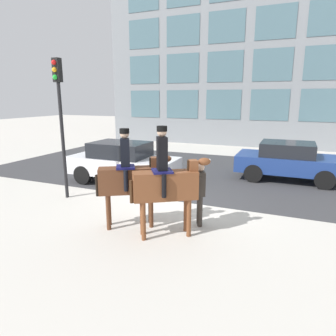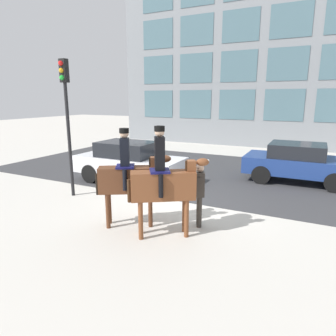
# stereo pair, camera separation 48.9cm
# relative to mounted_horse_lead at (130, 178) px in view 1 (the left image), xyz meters

# --- Properties ---
(ground_plane) EXTENTS (80.00, 80.00, 0.00)m
(ground_plane) POSITION_rel_mounted_horse_lead_xyz_m (0.59, 1.75, -1.31)
(ground_plane) COLOR beige
(road_surface) EXTENTS (20.72, 8.50, 0.01)m
(road_surface) POSITION_rel_mounted_horse_lead_xyz_m (0.59, 6.50, -1.31)
(road_surface) COLOR #38383A
(road_surface) RESTS_ON ground_plane
(mounted_horse_lead) EXTENTS (1.75, 1.22, 2.56)m
(mounted_horse_lead) POSITION_rel_mounted_horse_lead_xyz_m (0.00, 0.00, 0.00)
(mounted_horse_lead) COLOR #59331E
(mounted_horse_lead) RESTS_ON ground_plane
(mounted_horse_companion) EXTENTS (1.73, 1.28, 2.67)m
(mounted_horse_companion) POSITION_rel_mounted_horse_lead_xyz_m (1.07, -0.15, 0.04)
(mounted_horse_companion) COLOR brown
(mounted_horse_companion) RESTS_ON ground_plane
(pedestrian_bystander) EXTENTS (0.76, 0.71, 1.66)m
(pedestrian_bystander) POSITION_rel_mounted_horse_lead_xyz_m (1.62, 0.73, -0.33)
(pedestrian_bystander) COLOR #332D28
(pedestrian_bystander) RESTS_ON ground_plane
(street_car_near_lane) EXTENTS (4.32, 1.83, 1.61)m
(street_car_near_lane) POSITION_rel_mounted_horse_lead_xyz_m (-2.38, 3.52, -0.47)
(street_car_near_lane) COLOR silver
(street_car_near_lane) RESTS_ON ground_plane
(street_car_far_lane) EXTENTS (4.10, 2.08, 1.54)m
(street_car_far_lane) POSITION_rel_mounted_horse_lead_xyz_m (3.64, 6.51, -0.50)
(street_car_far_lane) COLOR navy
(street_car_far_lane) RESTS_ON ground_plane
(traffic_light) EXTENTS (0.24, 0.29, 4.49)m
(traffic_light) POSITION_rel_mounted_horse_lead_xyz_m (-3.17, 1.18, 1.66)
(traffic_light) COLOR black
(traffic_light) RESTS_ON ground_plane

